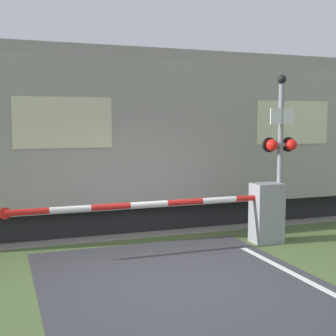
# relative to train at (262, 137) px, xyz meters

# --- Properties ---
(ground_plane) EXTENTS (80.00, 80.00, 0.00)m
(ground_plane) POSITION_rel_train_xyz_m (-4.10, -4.09, -2.07)
(ground_plane) COLOR #4C6033
(track_bed) EXTENTS (36.00, 3.20, 0.13)m
(track_bed) POSITION_rel_train_xyz_m (-4.10, 0.00, -2.04)
(track_bed) COLOR gray
(track_bed) RESTS_ON ground_plane
(train) EXTENTS (19.66, 2.79, 4.04)m
(train) POSITION_rel_train_xyz_m (0.00, 0.00, 0.00)
(train) COLOR black
(train) RESTS_ON ground_plane
(crossing_barrier) EXTENTS (5.44, 0.44, 1.22)m
(crossing_barrier) POSITION_rel_train_xyz_m (-1.95, -2.78, -1.40)
(crossing_barrier) COLOR gray
(crossing_barrier) RESTS_ON ground_plane
(signal_post) EXTENTS (0.75, 0.26, 3.40)m
(signal_post) POSITION_rel_train_xyz_m (-1.23, -2.75, -0.13)
(signal_post) COLOR gray
(signal_post) RESTS_ON ground_plane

